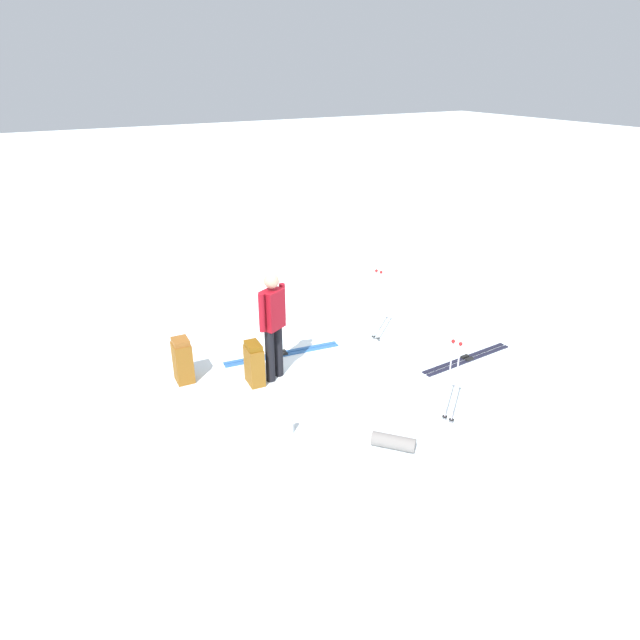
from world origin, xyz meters
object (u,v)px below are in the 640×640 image
Objects in this scene: ski_pair_far at (282,354)px; backpack_large_dark at (254,364)px; ski_poles_planted_far at (377,302)px; backpack_bright at (183,361)px; ski_poles_planted_near at (453,378)px; ski_pair_near at (467,359)px; thermos_bottle at (291,424)px; skier_standing at (273,321)px; sleeping_mat_rolled at (393,442)px.

backpack_large_dark reaches higher than ski_pair_far.
backpack_bright is at bearing 84.53° from ski_poles_planted_far.
ski_poles_planted_near is at bearing -135.39° from backpack_bright.
ski_poles_planted_near reaches higher than backpack_large_dark.
ski_pair_far is at bearing 57.11° from ski_pair_near.
thermos_bottle is at bearing 123.64° from ski_poles_planted_far.
ski_poles_planted_near is 0.94× the size of ski_poles_planted_far.
backpack_large_dark is 2.45m from ski_poles_planted_far.
ski_poles_planted_near reaches higher than thermos_bottle.
thermos_bottle is at bearing -157.63° from backpack_bright.
skier_standing is at bearing -17.01° from thermos_bottle.
ski_pair_far is 3.60× the size of sleeping_mat_rolled.
skier_standing is 2.11m from ski_poles_planted_far.
sleeping_mat_rolled is (-1.27, 2.43, 0.08)m from ski_pair_near.
ski_poles_planted_far is at bearing -30.60° from sleeping_mat_rolled.
skier_standing is 0.93× the size of ski_pair_near.
ski_poles_planted_near is (-2.21, -1.53, -0.27)m from skier_standing.
backpack_large_dark is at bearing -122.86° from backpack_bright.
skier_standing is 1.67m from thermos_bottle.
backpack_large_dark is at bearing 72.49° from ski_pair_near.
thermos_bottle is (0.83, 1.95, -0.55)m from ski_poles_planted_near.
sleeping_mat_rolled reaches higher than ski_pair_near.
thermos_bottle reaches higher than sleeping_mat_rolled.
ski_poles_planted_far is at bearing -12.36° from ski_poles_planted_near.
ski_pair_far is at bearing 2.40° from sleeping_mat_rolled.
sleeping_mat_rolled is 1.34m from thermos_bottle.
sleeping_mat_rolled is (-2.31, -0.88, -0.24)m from backpack_large_dark.
ski_poles_planted_far is 2.37× the size of sleeping_mat_rolled.
thermos_bottle is (-1.38, 0.42, -0.82)m from skier_standing.
ski_poles_planted_near is (-2.22, -1.86, 0.36)m from backpack_large_dark.
ski_poles_planted_near is at bearing 167.64° from ski_poles_planted_far.
ski_poles_planted_near is at bearing -140.06° from backpack_large_dark.
backpack_bright is at bearing 64.25° from skier_standing.
sleeping_mat_rolled is 2.12× the size of thermos_bottle.
ski_pair_near and ski_pair_far have the same top height.
thermos_bottle is at bearing 176.07° from backpack_large_dark.
ski_pair_far is at bearing -23.06° from thermos_bottle.
ski_poles_planted_far is at bearing -101.51° from ski_pair_far.
backpack_bright is 0.58× the size of ski_poles_planted_near.
backpack_large_dark is 0.95× the size of backpack_bright.
skier_standing is 1.30× the size of ski_poles_planted_far.
skier_standing is 2.40× the size of backpack_bright.
sleeping_mat_rolled is at bearing 117.54° from ski_pair_near.
sleeping_mat_rolled is at bearing -133.29° from thermos_bottle.
ski_pair_far is 2.95× the size of backpack_large_dark.
ski_poles_planted_far reaches higher than backpack_large_dark.
skier_standing is 1.39× the size of ski_poles_planted_near.
backpack_bright is at bearing 68.85° from ski_pair_near.
thermos_bottle is at bearing 162.99° from skier_standing.
skier_standing reaches higher than sleeping_mat_rolled.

